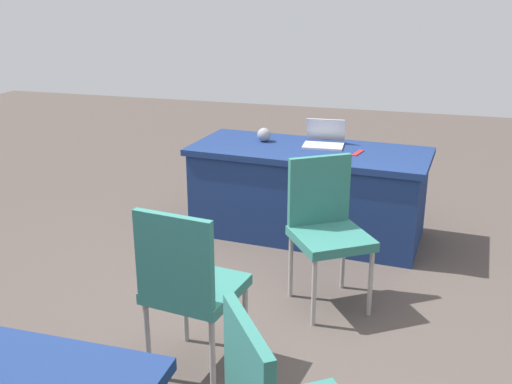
{
  "coord_description": "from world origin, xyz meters",
  "views": [
    {
      "loc": [
        -0.85,
        2.87,
        1.95
      ],
      "look_at": [
        0.02,
        -0.08,
        0.9
      ],
      "focal_mm": 41.91,
      "sensor_mm": 36.0,
      "label": 1
    }
  ],
  "objects_px": {
    "table_foreground": "(308,192)",
    "laptop_silver": "(324,141)",
    "yarn_ball": "(264,135)",
    "scissors_red": "(358,153)",
    "chair_near_front": "(189,282)",
    "chair_tucked_right": "(327,223)"
  },
  "relations": [
    {
      "from": "chair_tucked_right",
      "to": "chair_near_front",
      "type": "bearing_deg",
      "value": 27.19
    },
    {
      "from": "table_foreground",
      "to": "laptop_silver",
      "type": "bearing_deg",
      "value": -126.14
    },
    {
      "from": "chair_tucked_right",
      "to": "laptop_silver",
      "type": "bearing_deg",
      "value": -113.31
    },
    {
      "from": "chair_near_front",
      "to": "yarn_ball",
      "type": "xyz_separation_m",
      "value": [
        0.23,
        -2.19,
        0.24
      ]
    },
    {
      "from": "chair_tucked_right",
      "to": "yarn_ball",
      "type": "relative_size",
      "value": 8.34
    },
    {
      "from": "scissors_red",
      "to": "yarn_ball",
      "type": "bearing_deg",
      "value": -88.07
    },
    {
      "from": "yarn_ball",
      "to": "scissors_red",
      "type": "relative_size",
      "value": 0.63
    },
    {
      "from": "table_foreground",
      "to": "laptop_silver",
      "type": "relative_size",
      "value": 5.81
    },
    {
      "from": "table_foreground",
      "to": "chair_tucked_right",
      "type": "bearing_deg",
      "value": 107.53
    },
    {
      "from": "table_foreground",
      "to": "scissors_red",
      "type": "distance_m",
      "value": 0.54
    },
    {
      "from": "table_foreground",
      "to": "chair_tucked_right",
      "type": "relative_size",
      "value": 2.05
    },
    {
      "from": "chair_near_front",
      "to": "table_foreground",
      "type": "bearing_deg",
      "value": 92.52
    },
    {
      "from": "table_foreground",
      "to": "scissors_red",
      "type": "height_order",
      "value": "scissors_red"
    },
    {
      "from": "chair_near_front",
      "to": "scissors_red",
      "type": "distance_m",
      "value": 2.12
    },
    {
      "from": "yarn_ball",
      "to": "chair_near_front",
      "type": "bearing_deg",
      "value": 95.89
    },
    {
      "from": "table_foreground",
      "to": "chair_near_front",
      "type": "height_order",
      "value": "chair_near_front"
    },
    {
      "from": "chair_near_front",
      "to": "yarn_ball",
      "type": "relative_size",
      "value": 8.37
    },
    {
      "from": "chair_tucked_right",
      "to": "scissors_red",
      "type": "height_order",
      "value": "chair_tucked_right"
    },
    {
      "from": "yarn_ball",
      "to": "scissors_red",
      "type": "bearing_deg",
      "value": 168.65
    },
    {
      "from": "table_foreground",
      "to": "chair_near_front",
      "type": "bearing_deg",
      "value": 84.86
    },
    {
      "from": "laptop_silver",
      "to": "yarn_ball",
      "type": "bearing_deg",
      "value": -3.1
    },
    {
      "from": "chair_tucked_right",
      "to": "laptop_silver",
      "type": "height_order",
      "value": "chair_tucked_right"
    }
  ]
}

